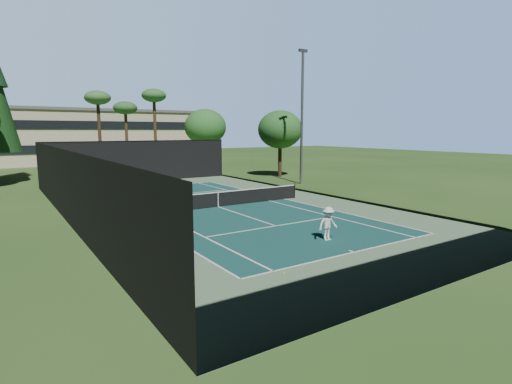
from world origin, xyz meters
TOP-DOWN VIEW (x-y plane):
  - ground at (0.00, 0.00)m, footprint 160.00×160.00m
  - apron_slab at (0.00, 0.00)m, footprint 18.00×32.00m
  - court_surface at (0.00, 0.00)m, footprint 10.97×23.77m
  - court_lines at (0.00, 0.00)m, footprint 11.07×23.87m
  - tennis_net at (0.00, 0.00)m, footprint 12.90×0.10m
  - fence at (0.00, 0.06)m, footprint 18.04×32.05m
  - player at (0.39, -9.88)m, footprint 1.05×0.67m
  - tennis_ball_a at (-3.94, -12.28)m, footprint 0.06×0.06m
  - tennis_ball_b at (-1.81, 1.69)m, footprint 0.07×0.07m
  - tennis_ball_c at (0.61, 4.74)m, footprint 0.07×0.07m
  - tennis_ball_d at (-2.65, 5.23)m, footprint 0.07×0.07m
  - park_bench at (-2.91, 15.65)m, footprint 1.50×0.45m
  - trash_bin at (-1.96, 15.27)m, footprint 0.56×0.56m
  - palm_a at (-2.00, 24.00)m, footprint 2.80×2.80m
  - palm_b at (1.50, 26.00)m, footprint 2.80×2.80m
  - palm_c at (4.00, 23.00)m, footprint 2.80×2.80m
  - decid_tree_a at (10.00, 22.00)m, footprint 5.12×5.12m
  - decid_tree_b at (14.00, 12.00)m, footprint 4.80×4.80m
  - campus_building at (0.00, 45.98)m, footprint 40.50×12.50m
  - light_pole at (12.00, 6.00)m, footprint 0.90×0.25m

SIDE VIEW (x-z plane):
  - ground at x=0.00m, z-range 0.00..0.00m
  - apron_slab at x=0.00m, z-range 0.00..0.01m
  - court_surface at x=0.00m, z-range 0.01..0.02m
  - court_lines at x=0.00m, z-range 0.02..0.02m
  - tennis_ball_a at x=-3.94m, z-range 0.00..0.06m
  - tennis_ball_b at x=-1.81m, z-range 0.00..0.07m
  - tennis_ball_c at x=0.61m, z-range 0.00..0.07m
  - tennis_ball_d at x=-2.65m, z-range 0.00..0.07m
  - trash_bin at x=-1.96m, z-range 0.01..0.95m
  - park_bench at x=-2.91m, z-range 0.03..1.06m
  - tennis_net at x=0.00m, z-range 0.01..1.11m
  - player at x=0.39m, z-range 0.00..1.55m
  - fence at x=0.00m, z-range -0.01..4.02m
  - campus_building at x=0.00m, z-range 0.06..8.36m
  - decid_tree_b at x=14.00m, z-range 1.51..8.65m
  - decid_tree_a at x=10.00m, z-range 1.61..9.23m
  - light_pole at x=12.00m, z-range 0.35..12.57m
  - palm_b at x=1.50m, z-range 3.15..11.57m
  - palm_a at x=-2.00m, z-range 3.53..12.85m
  - palm_c at x=4.00m, z-range 3.72..13.49m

